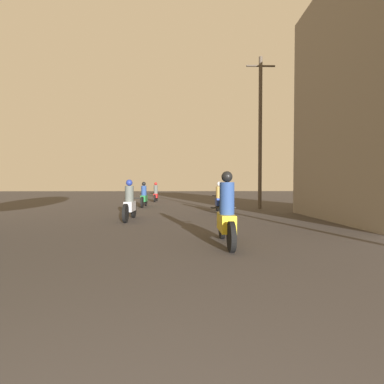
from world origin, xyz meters
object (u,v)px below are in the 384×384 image
Objects in this scene: motorcycle_blue at (219,200)px; motorcycle_yellow at (226,216)px; motorcycle_silver at (130,204)px; utility_pole_far at (260,130)px; motorcycle_green at (144,197)px; motorcycle_red at (156,194)px.

motorcycle_yellow is at bearing -86.46° from motorcycle_blue.
motorcycle_blue is at bearing 75.78° from motorcycle_yellow.
motorcycle_silver is 0.25× the size of utility_pole_far.
motorcycle_silver is at bearing -134.78° from motorcycle_blue.
utility_pole_far is (6.29, 4.58, 3.77)m from motorcycle_silver.
utility_pole_far reaches higher than motorcycle_green.
motorcycle_yellow is 5.10m from motorcycle_silver.
motorcycle_green is 1.01× the size of motorcycle_red.
motorcycle_red is (-4.05, 8.67, 0.03)m from motorcycle_blue.
motorcycle_blue is (3.73, 2.66, -0.01)m from motorcycle_silver.
motorcycle_yellow is 0.93× the size of motorcycle_red.
utility_pole_far is at bearing -16.40° from motorcycle_green.
motorcycle_silver is at bearing -89.88° from motorcycle_green.
motorcycle_silver is (-3.00, 4.13, -0.02)m from motorcycle_yellow.
motorcycle_red is at bearing 91.12° from motorcycle_silver.
utility_pole_far is at bearing 46.71° from motorcycle_blue.
motorcycle_blue is (0.74, 6.79, -0.03)m from motorcycle_yellow.
utility_pole_far is at bearing -46.10° from motorcycle_red.
motorcycle_red is (-3.31, 15.46, -0.00)m from motorcycle_yellow.
motorcycle_blue is at bearing -43.19° from motorcycle_green.
motorcycle_yellow is 0.22× the size of utility_pole_far.
utility_pole_far reaches higher than motorcycle_silver.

